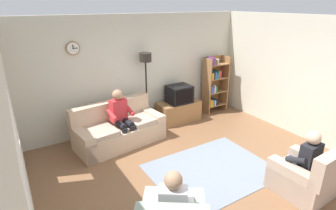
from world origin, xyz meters
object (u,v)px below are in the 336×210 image
object	(u,v)px
tv_stand	(178,111)
person_on_couch	(121,115)
tv	(179,94)
person_in_right_armchair	(304,158)
floor_lamp	(146,70)
armchair_near_bookshelf	(305,177)
person_in_left_armchair	(173,203)
bookshelf	(214,84)
couch	(119,130)

from	to	relation	value
tv_stand	person_on_couch	distance (m)	1.86
tv	person_in_right_armchair	distance (m)	3.37
floor_lamp	tv_stand	bearing A→B (deg)	-6.50
tv	tv_stand	bearing A→B (deg)	90.00
armchair_near_bookshelf	person_in_left_armchair	size ratio (longest dim) A/B	0.82
tv	bookshelf	bearing A→B (deg)	4.37
couch	person_in_right_armchair	size ratio (longest dim) A/B	1.79
armchair_near_bookshelf	floor_lamp	bearing A→B (deg)	105.91
person_in_right_armchair	tv_stand	bearing A→B (deg)	92.47
floor_lamp	armchair_near_bookshelf	world-z (taller)	floor_lamp
floor_lamp	couch	bearing A→B (deg)	-154.87
couch	tv	distance (m)	1.86
couch	tv_stand	xyz separation A→B (m)	(1.79, 0.33, -0.05)
bookshelf	person_in_left_armchair	size ratio (longest dim) A/B	1.40
tv_stand	floor_lamp	size ratio (longest dim) A/B	0.59
tv_stand	person_in_left_armchair	distance (m)	3.87
armchair_near_bookshelf	person_on_couch	size ratio (longest dim) A/B	0.74
tv	person_on_couch	bearing A→B (deg)	-166.65
person_on_couch	bookshelf	bearing A→B (deg)	9.73
tv_stand	person_on_couch	bearing A→B (deg)	-165.90
bookshelf	person_in_right_armchair	xyz separation A→B (m)	(-1.07, -3.46, -0.20)
tv_stand	person_in_right_armchair	bearing A→B (deg)	-87.53
floor_lamp	person_in_left_armchair	world-z (taller)	floor_lamp
person_in_right_armchair	couch	bearing A→B (deg)	122.31
person_on_couch	tv_stand	bearing A→B (deg)	14.10
couch	person_on_couch	distance (m)	0.40
tv	floor_lamp	distance (m)	1.13
floor_lamp	person_on_couch	xyz separation A→B (m)	(-0.88, -0.54, -0.75)
armchair_near_bookshelf	person_in_left_armchair	bearing A→B (deg)	172.58
person_on_couch	person_in_right_armchair	bearing A→B (deg)	-57.19
armchair_near_bookshelf	couch	bearing A→B (deg)	121.62
armchair_near_bookshelf	person_in_right_armchair	distance (m)	0.33
person_in_left_armchair	person_in_right_armchair	bearing A→B (deg)	-5.27
person_in_left_armchair	couch	bearing A→B (deg)	82.05
couch	person_in_right_armchair	bearing A→B (deg)	-57.69
armchair_near_bookshelf	person_in_right_armchair	xyz separation A→B (m)	(-0.00, 0.09, 0.32)
floor_lamp	armchair_near_bookshelf	xyz separation A→B (m)	(1.02, -3.57, -1.16)
bookshelf	armchair_near_bookshelf	world-z (taller)	bookshelf
floor_lamp	person_in_left_armchair	bearing A→B (deg)	-111.89
tv_stand	bookshelf	world-z (taller)	bookshelf
couch	person_in_right_armchair	xyz separation A→B (m)	(1.93, -3.06, 0.29)
bookshelf	person_on_couch	distance (m)	3.01
couch	floor_lamp	world-z (taller)	floor_lamp
armchair_near_bookshelf	person_in_left_armchair	distance (m)	2.37
person_on_couch	person_in_left_armchair	world-z (taller)	person_on_couch
person_in_left_armchair	person_in_right_armchair	world-z (taller)	same
couch	bookshelf	xyz separation A→B (m)	(3.00, 0.40, 0.49)
bookshelf	person_in_left_armchair	bearing A→B (deg)	-136.37
floor_lamp	person_in_left_armchair	size ratio (longest dim) A/B	1.65
tv	armchair_near_bookshelf	xyz separation A→B (m)	(0.15, -3.45, -0.45)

